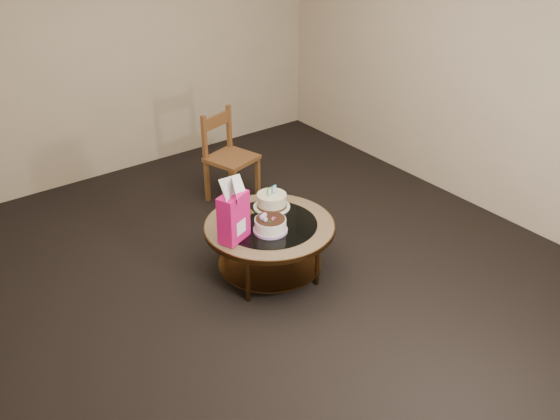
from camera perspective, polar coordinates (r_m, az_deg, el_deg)
ground at (r=5.05m, az=-0.92°, el=-5.71°), size 5.00×5.00×0.00m
room_walls at (r=4.35m, az=-1.09°, el=11.13°), size 4.52×5.02×2.61m
coffee_table at (r=4.84m, az=-0.96°, el=-2.05°), size 1.02×1.02×0.46m
decorated_cake at (r=4.68m, az=-0.91°, el=-1.43°), size 0.26×0.26×0.15m
cream_cake at (r=4.99m, az=-0.77°, el=0.82°), size 0.30×0.30×0.19m
gift_bag at (r=4.50m, az=-4.29°, el=-0.08°), size 0.27×0.23×0.48m
pillar_candle at (r=4.92m, az=-3.21°, el=-0.06°), size 0.12×0.12×0.09m
dining_chair at (r=5.95m, az=-4.72°, el=4.91°), size 0.50×0.50×0.88m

